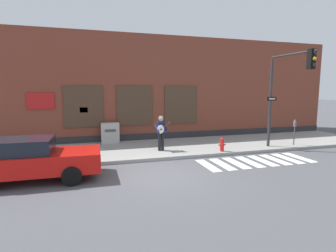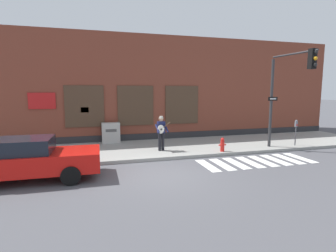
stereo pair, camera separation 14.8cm
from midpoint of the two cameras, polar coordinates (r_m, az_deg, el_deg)
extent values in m
plane|color=#4C4C51|center=(10.19, -1.39, -10.50)|extent=(160.00, 160.00, 0.00)
cube|color=gray|center=(14.13, -5.87, -5.05)|extent=(28.00, 4.58, 0.16)
cube|color=brown|center=(18.02, -8.57, 7.91)|extent=(28.00, 4.00, 6.57)
cube|color=#28282B|center=(16.28, -7.37, -2.68)|extent=(28.00, 0.04, 0.55)
cube|color=#473323|center=(15.85, -18.15, 4.07)|extent=(2.18, 0.06, 2.40)
cube|color=black|center=(15.84, -18.15, 4.06)|extent=(2.06, 0.03, 2.28)
cube|color=#473323|center=(16.04, -7.48, 4.42)|extent=(2.18, 0.06, 2.40)
cube|color=black|center=(16.03, -7.48, 4.41)|extent=(2.06, 0.03, 2.28)
cube|color=#473323|center=(16.76, 2.60, 4.61)|extent=(2.18, 0.06, 2.40)
cube|color=black|center=(16.75, 2.61, 4.61)|extent=(2.06, 0.03, 2.28)
cube|color=red|center=(16.04, -26.22, 4.93)|extent=(1.40, 0.04, 0.90)
cube|color=yellow|center=(15.84, -18.12, 3.34)|extent=(0.44, 0.02, 0.30)
cube|color=silver|center=(11.45, 8.31, -8.50)|extent=(0.42, 1.90, 0.01)
cube|color=silver|center=(11.74, 11.37, -8.16)|extent=(0.42, 1.90, 0.01)
cube|color=silver|center=(12.07, 14.26, -7.81)|extent=(0.42, 1.90, 0.01)
cube|color=silver|center=(12.42, 17.00, -7.47)|extent=(0.42, 1.90, 0.01)
cube|color=silver|center=(12.81, 19.56, -7.13)|extent=(0.42, 1.90, 0.01)
cube|color=silver|center=(13.21, 21.98, -6.79)|extent=(0.42, 1.90, 0.01)
cube|color=silver|center=(13.64, 24.24, -6.47)|extent=(0.42, 1.90, 0.01)
cube|color=silver|center=(14.09, 26.36, -6.16)|extent=(0.42, 1.90, 0.01)
cube|color=red|center=(10.51, -27.63, -7.01)|extent=(4.63, 1.92, 0.68)
cube|color=black|center=(10.44, -29.17, -3.83)|extent=(1.87, 1.61, 0.52)
cube|color=silver|center=(10.81, -15.17, -5.64)|extent=(0.06, 0.24, 0.12)
cube|color=silver|center=(9.70, -15.11, -7.15)|extent=(0.06, 0.24, 0.12)
cylinder|color=black|center=(11.24, -19.88, -7.47)|extent=(0.66, 0.25, 0.66)
cylinder|color=black|center=(9.56, -20.65, -10.14)|extent=(0.66, 0.25, 0.66)
cylinder|color=black|center=(11.76, -33.06, -7.60)|extent=(0.66, 0.25, 0.66)
cylinder|color=black|center=(13.37, -1.50, -3.43)|extent=(0.15, 0.15, 0.90)
cylinder|color=black|center=(13.29, -2.20, -3.50)|extent=(0.15, 0.15, 0.90)
cube|color=#191E47|center=(13.21, -1.88, -0.28)|extent=(0.40, 0.26, 0.60)
sphere|color=tan|center=(13.16, -1.89, 1.48)|extent=(0.22, 0.22, 0.22)
cylinder|color=beige|center=(13.16, -1.89, 1.74)|extent=(0.27, 0.28, 0.02)
cylinder|color=beige|center=(13.15, -1.89, 1.96)|extent=(0.18, 0.18, 0.09)
cylinder|color=#191E47|center=(13.21, -0.75, -0.45)|extent=(0.14, 0.52, 0.39)
cylinder|color=#191E47|center=(13.04, -2.71, -0.56)|extent=(0.14, 0.52, 0.39)
ellipsoid|color=silver|center=(13.03, -1.93, -0.72)|extent=(0.37, 0.16, 0.44)
cylinder|color=black|center=(12.97, -1.83, -0.76)|extent=(0.09, 0.02, 0.09)
cylinder|color=brown|center=(13.08, -0.83, 0.11)|extent=(0.47, 0.09, 0.34)
cylinder|color=#2D2D30|center=(15.17, 21.09, 4.56)|extent=(0.15, 0.15, 4.67)
cylinder|color=#2D2D30|center=(14.29, 25.23, 13.98)|extent=(0.28, 2.68, 0.09)
cube|color=black|center=(13.53, 28.47, 12.70)|extent=(0.32, 0.26, 0.88)
sphere|color=black|center=(13.45, 29.07, 13.83)|extent=(0.17, 0.17, 0.17)
sphere|color=orange|center=(13.42, 29.00, 12.72)|extent=(0.17, 0.17, 0.17)
sphere|color=black|center=(13.40, 28.92, 11.59)|extent=(0.17, 0.17, 0.17)
cube|color=black|center=(15.08, 21.41, 5.54)|extent=(0.60, 0.07, 0.20)
cube|color=white|center=(15.07, 21.46, 5.54)|extent=(0.40, 0.04, 0.07)
cylinder|color=#47474C|center=(16.24, 25.53, -1.93)|extent=(0.06, 0.06, 1.05)
cube|color=slate|center=(16.15, 25.67, 0.43)|extent=(0.13, 0.10, 0.30)
sphere|color=slate|center=(16.13, 25.71, 1.07)|extent=(0.11, 0.11, 0.11)
cube|color=red|center=(16.11, 25.79, 0.25)|extent=(0.09, 0.01, 0.07)
cube|color=#ADADA8|center=(15.61, -12.75, -1.49)|extent=(1.03, 0.55, 1.18)
cube|color=#4C4C4C|center=(15.31, -12.70, -1.00)|extent=(0.62, 0.02, 0.16)
cylinder|color=red|center=(13.45, 11.37, -4.26)|extent=(0.20, 0.20, 0.55)
sphere|color=red|center=(13.38, 11.41, -2.86)|extent=(0.18, 0.18, 0.18)
cylinder|color=red|center=(13.37, 10.84, -4.07)|extent=(0.10, 0.07, 0.07)
cylinder|color=red|center=(13.50, 11.90, -3.99)|extent=(0.10, 0.07, 0.07)
camera|label=1|loc=(0.07, -90.35, -0.05)|focal=28.00mm
camera|label=2|loc=(0.07, 89.65, 0.05)|focal=28.00mm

